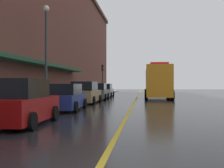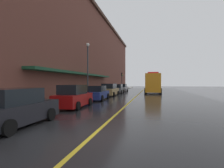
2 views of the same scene
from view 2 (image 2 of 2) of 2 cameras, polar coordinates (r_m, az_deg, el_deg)
ground_plane at (r=31.18m, az=9.29°, el=-3.08°), size 112.00×112.00×0.00m
sidewalk_left at (r=32.21m, az=-1.79°, el=-2.83°), size 2.40×70.00×0.15m
lane_center_stripe at (r=31.18m, az=9.29°, el=-3.08°), size 0.16×70.00×0.01m
brick_building_left at (r=34.06m, az=-13.26°, el=10.28°), size 12.03×64.00×15.46m
parked_car_0 at (r=8.96m, az=-29.84°, el=-7.15°), size 2.08×4.39×1.73m
parked_car_1 at (r=13.79m, az=-12.77°, el=-4.26°), size 2.06×4.26×1.80m
parked_car_2 at (r=19.36m, az=-4.93°, el=-3.08°), size 2.10×4.49×1.61m
parked_car_3 at (r=25.35m, az=-0.84°, el=-2.03°), size 2.16×4.76×1.80m
parked_car_4 at (r=30.58m, az=1.76°, el=-1.68°), size 2.25×4.45×1.66m
parked_car_5 at (r=36.35m, az=3.46°, el=-1.33°), size 2.16×4.49×1.64m
utility_truck at (r=32.29m, az=13.59°, el=0.19°), size 2.89×7.68×3.74m
parking_meter_0 at (r=10.66m, az=-31.73°, el=-4.57°), size 0.14×0.18×1.33m
parking_meter_1 at (r=27.10m, az=-2.82°, el=-1.39°), size 0.14×0.18×1.33m
street_lamp_left at (r=22.32m, az=-8.18°, el=6.76°), size 0.44×0.44×6.94m
traffic_light_near at (r=43.18m, az=3.35°, el=2.14°), size 0.38×0.36×4.30m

